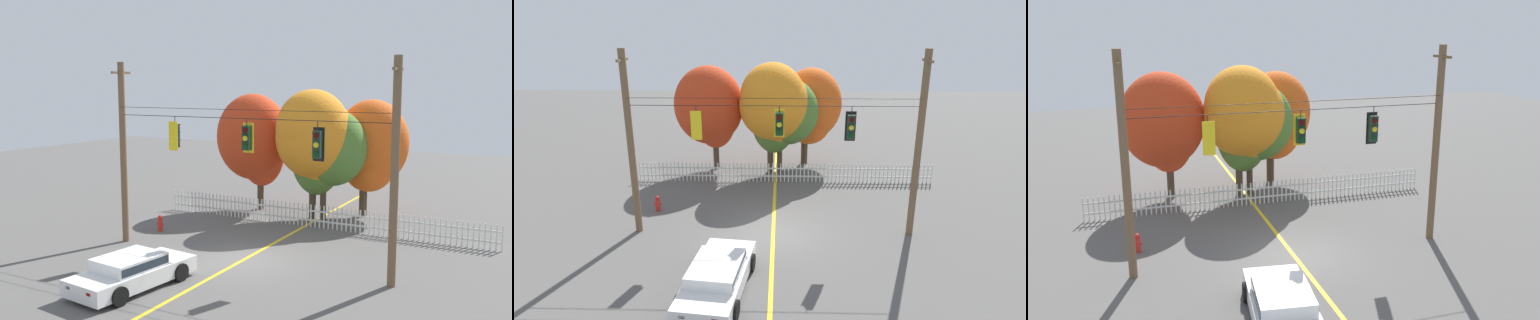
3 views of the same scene
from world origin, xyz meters
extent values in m
plane|color=#565451|center=(0.00, 0.00, 0.00)|extent=(80.00, 80.00, 0.00)
cube|color=gold|center=(0.00, 0.00, 0.00)|extent=(0.16, 36.00, 0.01)
cylinder|color=brown|center=(-5.88, 0.00, 3.89)|extent=(0.28, 0.28, 7.79)
cylinder|color=brown|center=(5.88, 0.00, 3.89)|extent=(0.28, 0.28, 7.79)
cube|color=brown|center=(-5.88, 0.00, 7.34)|extent=(0.10, 1.10, 0.10)
cube|color=brown|center=(5.88, 0.00, 7.34)|extent=(0.10, 1.10, 0.10)
cylinder|color=black|center=(0.00, 0.00, 5.56)|extent=(11.55, 0.02, 0.02)
cylinder|color=black|center=(0.00, -0.25, 5.90)|extent=(11.55, 0.02, 0.02)
cylinder|color=black|center=(-3.10, 0.00, 5.41)|extent=(0.03, 0.03, 0.31)
cube|color=yellow|center=(-3.10, -0.13, 4.78)|extent=(0.43, 0.02, 1.18)
cube|color=black|center=(-3.10, 0.00, 4.78)|extent=(0.30, 0.24, 0.95)
cylinder|color=#410706|center=(-3.10, 0.14, 5.09)|extent=(0.20, 0.03, 0.20)
cube|color=black|center=(-3.10, 0.18, 5.21)|extent=(0.22, 0.12, 0.06)
cylinder|color=yellow|center=(-3.10, 0.14, 4.78)|extent=(0.20, 0.03, 0.20)
cube|color=black|center=(-3.10, 0.18, 4.89)|extent=(0.22, 0.12, 0.06)
cylinder|color=#073513|center=(-3.10, 0.14, 4.46)|extent=(0.20, 0.03, 0.20)
cube|color=black|center=(-3.10, 0.18, 4.58)|extent=(0.22, 0.12, 0.06)
cylinder|color=black|center=(0.23, 0.00, 5.43)|extent=(0.03, 0.03, 0.28)
cube|color=yellow|center=(0.23, 0.13, 4.83)|extent=(0.43, 0.02, 1.14)
cube|color=black|center=(0.23, 0.00, 4.83)|extent=(0.30, 0.24, 0.92)
cylinder|color=#410706|center=(0.23, -0.14, 5.14)|extent=(0.20, 0.03, 0.20)
cube|color=black|center=(0.23, -0.18, 5.25)|extent=(0.22, 0.12, 0.06)
cylinder|color=yellow|center=(0.23, -0.14, 4.83)|extent=(0.20, 0.03, 0.20)
cube|color=black|center=(0.23, -0.18, 4.94)|extent=(0.22, 0.12, 0.06)
cylinder|color=#073513|center=(0.23, -0.14, 4.52)|extent=(0.20, 0.03, 0.20)
cube|color=black|center=(0.23, -0.18, 4.64)|extent=(0.22, 0.12, 0.06)
cylinder|color=black|center=(3.10, 0.00, 5.39)|extent=(0.03, 0.03, 0.35)
cube|color=black|center=(3.10, 0.13, 4.73)|extent=(0.43, 0.02, 1.22)
cube|color=#1E3323|center=(3.10, 0.00, 4.73)|extent=(0.30, 0.24, 0.98)
cylinder|color=#410706|center=(3.10, -0.14, 5.05)|extent=(0.20, 0.03, 0.20)
cube|color=#1E3323|center=(3.10, -0.18, 5.17)|extent=(0.22, 0.12, 0.06)
cylinder|color=yellow|center=(3.10, -0.14, 4.73)|extent=(0.20, 0.03, 0.20)
cube|color=#1E3323|center=(3.10, -0.18, 4.84)|extent=(0.22, 0.12, 0.06)
cylinder|color=#073513|center=(3.10, -0.14, 4.40)|extent=(0.20, 0.03, 0.20)
cube|color=#1E3323|center=(3.10, -0.18, 4.51)|extent=(0.22, 0.12, 0.06)
cube|color=silver|center=(-7.77, 6.17, 0.55)|extent=(0.06, 0.04, 1.11)
cube|color=silver|center=(-7.55, 6.17, 0.55)|extent=(0.06, 0.04, 1.11)
cube|color=silver|center=(-7.32, 6.17, 0.55)|extent=(0.06, 0.04, 1.11)
cube|color=silver|center=(-7.10, 6.17, 0.55)|extent=(0.06, 0.04, 1.11)
cube|color=silver|center=(-6.87, 6.17, 0.55)|extent=(0.06, 0.04, 1.11)
cube|color=silver|center=(-6.65, 6.17, 0.55)|extent=(0.06, 0.04, 1.11)
cube|color=silver|center=(-6.42, 6.17, 0.55)|extent=(0.06, 0.04, 1.11)
cube|color=silver|center=(-6.20, 6.17, 0.55)|extent=(0.06, 0.04, 1.11)
cube|color=silver|center=(-5.98, 6.17, 0.55)|extent=(0.06, 0.04, 1.11)
cube|color=silver|center=(-5.75, 6.17, 0.55)|extent=(0.06, 0.04, 1.11)
cube|color=silver|center=(-5.53, 6.17, 0.55)|extent=(0.06, 0.04, 1.11)
cube|color=silver|center=(-5.30, 6.17, 0.55)|extent=(0.06, 0.04, 1.11)
cube|color=silver|center=(-5.08, 6.17, 0.55)|extent=(0.06, 0.04, 1.11)
cube|color=silver|center=(-4.85, 6.17, 0.55)|extent=(0.06, 0.04, 1.11)
cube|color=silver|center=(-4.63, 6.17, 0.55)|extent=(0.06, 0.04, 1.11)
cube|color=silver|center=(-4.40, 6.17, 0.55)|extent=(0.06, 0.04, 1.11)
cube|color=silver|center=(-4.18, 6.17, 0.55)|extent=(0.06, 0.04, 1.11)
cube|color=silver|center=(-3.96, 6.17, 0.55)|extent=(0.06, 0.04, 1.11)
cube|color=silver|center=(-3.73, 6.17, 0.55)|extent=(0.06, 0.04, 1.11)
cube|color=silver|center=(-3.51, 6.17, 0.55)|extent=(0.06, 0.04, 1.11)
cube|color=silver|center=(-3.28, 6.17, 0.55)|extent=(0.06, 0.04, 1.11)
cube|color=silver|center=(-3.06, 6.17, 0.55)|extent=(0.06, 0.04, 1.11)
cube|color=silver|center=(-2.83, 6.17, 0.55)|extent=(0.06, 0.04, 1.11)
cube|color=silver|center=(-2.61, 6.17, 0.55)|extent=(0.06, 0.04, 1.11)
cube|color=silver|center=(-2.39, 6.17, 0.55)|extent=(0.06, 0.04, 1.11)
cube|color=silver|center=(-2.16, 6.17, 0.55)|extent=(0.06, 0.04, 1.11)
cube|color=silver|center=(-1.94, 6.17, 0.55)|extent=(0.06, 0.04, 1.11)
cube|color=silver|center=(-1.71, 6.17, 0.55)|extent=(0.06, 0.04, 1.11)
cube|color=silver|center=(-1.49, 6.17, 0.55)|extent=(0.06, 0.04, 1.11)
cube|color=silver|center=(-1.26, 6.17, 0.55)|extent=(0.06, 0.04, 1.11)
cube|color=silver|center=(-1.04, 6.17, 0.55)|extent=(0.06, 0.04, 1.11)
cube|color=silver|center=(-0.81, 6.17, 0.55)|extent=(0.06, 0.04, 1.11)
cube|color=silver|center=(-0.59, 6.17, 0.55)|extent=(0.06, 0.04, 1.11)
cube|color=silver|center=(-0.37, 6.17, 0.55)|extent=(0.06, 0.04, 1.11)
cube|color=silver|center=(-0.14, 6.17, 0.55)|extent=(0.06, 0.04, 1.11)
cube|color=silver|center=(0.08, 6.17, 0.55)|extent=(0.06, 0.04, 1.11)
cube|color=silver|center=(0.31, 6.17, 0.55)|extent=(0.06, 0.04, 1.11)
cube|color=silver|center=(0.53, 6.17, 0.55)|extent=(0.06, 0.04, 1.11)
cube|color=silver|center=(0.76, 6.17, 0.55)|extent=(0.06, 0.04, 1.11)
cube|color=silver|center=(0.98, 6.17, 0.55)|extent=(0.06, 0.04, 1.11)
cube|color=silver|center=(1.20, 6.17, 0.55)|extent=(0.06, 0.04, 1.11)
cube|color=silver|center=(1.43, 6.17, 0.55)|extent=(0.06, 0.04, 1.11)
cube|color=silver|center=(1.65, 6.17, 0.55)|extent=(0.06, 0.04, 1.11)
cube|color=silver|center=(1.88, 6.17, 0.55)|extent=(0.06, 0.04, 1.11)
cube|color=silver|center=(2.10, 6.17, 0.55)|extent=(0.06, 0.04, 1.11)
cube|color=silver|center=(2.33, 6.17, 0.55)|extent=(0.06, 0.04, 1.11)
cube|color=silver|center=(2.55, 6.17, 0.55)|extent=(0.06, 0.04, 1.11)
cube|color=silver|center=(2.78, 6.17, 0.55)|extent=(0.06, 0.04, 1.11)
cube|color=silver|center=(3.00, 6.17, 0.55)|extent=(0.06, 0.04, 1.11)
cube|color=silver|center=(3.22, 6.17, 0.55)|extent=(0.06, 0.04, 1.11)
cube|color=silver|center=(3.45, 6.17, 0.55)|extent=(0.06, 0.04, 1.11)
cube|color=silver|center=(3.67, 6.17, 0.55)|extent=(0.06, 0.04, 1.11)
cube|color=silver|center=(3.90, 6.17, 0.55)|extent=(0.06, 0.04, 1.11)
cube|color=silver|center=(4.12, 6.17, 0.55)|extent=(0.06, 0.04, 1.11)
cube|color=silver|center=(4.35, 6.17, 0.55)|extent=(0.06, 0.04, 1.11)
cube|color=silver|center=(4.57, 6.17, 0.55)|extent=(0.06, 0.04, 1.11)
cube|color=silver|center=(4.79, 6.17, 0.55)|extent=(0.06, 0.04, 1.11)
cube|color=silver|center=(5.02, 6.17, 0.55)|extent=(0.06, 0.04, 1.11)
cube|color=silver|center=(5.24, 6.17, 0.55)|extent=(0.06, 0.04, 1.11)
cube|color=silver|center=(5.47, 6.17, 0.55)|extent=(0.06, 0.04, 1.11)
cube|color=silver|center=(5.69, 6.17, 0.55)|extent=(0.06, 0.04, 1.11)
cube|color=silver|center=(5.92, 6.17, 0.55)|extent=(0.06, 0.04, 1.11)
cube|color=silver|center=(6.14, 6.17, 0.55)|extent=(0.06, 0.04, 1.11)
cube|color=silver|center=(6.37, 6.17, 0.55)|extent=(0.06, 0.04, 1.11)
cube|color=silver|center=(6.59, 6.17, 0.55)|extent=(0.06, 0.04, 1.11)
cube|color=silver|center=(6.81, 6.17, 0.55)|extent=(0.06, 0.04, 1.11)
cube|color=silver|center=(7.04, 6.17, 0.55)|extent=(0.06, 0.04, 1.11)
cube|color=silver|center=(7.26, 6.17, 0.55)|extent=(0.06, 0.04, 1.11)
cube|color=silver|center=(7.49, 6.17, 0.55)|extent=(0.06, 0.04, 1.11)
cube|color=silver|center=(7.71, 6.17, 0.55)|extent=(0.06, 0.04, 1.11)
cube|color=silver|center=(7.94, 6.17, 0.55)|extent=(0.06, 0.04, 1.11)
cube|color=silver|center=(8.16, 6.17, 0.55)|extent=(0.06, 0.04, 1.11)
cube|color=silver|center=(8.38, 6.17, 0.55)|extent=(0.06, 0.04, 1.11)
cube|color=silver|center=(8.61, 6.17, 0.55)|extent=(0.06, 0.04, 1.11)
cube|color=silver|center=(8.83, 6.17, 0.55)|extent=(0.06, 0.04, 1.11)
cube|color=silver|center=(0.53, 6.20, 0.33)|extent=(16.60, 0.03, 0.08)
cube|color=silver|center=(0.53, 6.20, 0.80)|extent=(16.60, 0.03, 0.08)
cylinder|color=#473828|center=(-3.71, 8.54, 1.06)|extent=(0.36, 0.36, 2.12)
ellipsoid|color=red|center=(-3.69, 8.68, 3.35)|extent=(2.60, 2.52, 4.12)
ellipsoid|color=red|center=(-3.97, 8.12, 4.04)|extent=(4.08, 3.36, 4.64)
cylinder|color=#473828|center=(-0.33, 7.87, 1.26)|extent=(0.36, 0.36, 2.51)
ellipsoid|color=orange|center=(0.00, 7.82, 3.66)|extent=(2.90, 2.79, 4.07)
ellipsoid|color=orange|center=(-0.07, 7.57, 4.19)|extent=(4.10, 3.82, 4.13)
ellipsoid|color=orange|center=(-0.19, 7.42, 4.63)|extent=(3.71, 3.58, 3.98)
cylinder|color=#473828|center=(0.23, 7.92, 1.05)|extent=(0.31, 0.31, 2.10)
ellipsoid|color=#4C752D|center=(-0.10, 7.83, 3.38)|extent=(2.71, 2.40, 4.24)
ellipsoid|color=#4C752D|center=(0.68, 7.79, 3.75)|extent=(3.59, 2.91, 3.90)
ellipsoid|color=#4C752D|center=(-0.16, 8.05, 4.21)|extent=(2.83, 2.33, 3.79)
cylinder|color=#473828|center=(1.81, 9.58, 1.01)|extent=(0.41, 0.41, 2.03)
ellipsoid|color=#DB5619|center=(2.06, 9.51, 2.86)|extent=(2.79, 2.43, 3.03)
ellipsoid|color=#DB5619|center=(2.17, 9.65, 3.88)|extent=(3.79, 3.22, 4.43)
cube|color=white|center=(-1.80, -4.27, 0.45)|extent=(2.33, 4.66, 0.55)
cube|color=white|center=(-1.81, -4.42, 0.94)|extent=(1.84, 2.32, 0.42)
cube|color=#232D38|center=(-1.81, -4.42, 0.94)|extent=(1.87, 2.24, 0.27)
cylinder|color=black|center=(-2.53, -2.79, 0.32)|extent=(0.25, 0.66, 0.64)
cylinder|color=black|center=(-0.73, -3.00, 0.32)|extent=(0.25, 0.66, 0.64)
cylinder|color=black|center=(-2.86, -5.55, 0.32)|extent=(0.25, 0.66, 0.64)
cylinder|color=black|center=(-1.06, -5.76, 0.32)|extent=(0.25, 0.66, 0.64)
cube|color=white|center=(-2.03, -2.01, 0.55)|extent=(0.20, 0.06, 0.10)
cube|color=white|center=(-1.04, -2.13, 0.55)|extent=(0.20, 0.06, 0.10)
cube|color=red|center=(-2.55, -6.42, 0.55)|extent=(0.20, 0.06, 0.10)
cube|color=red|center=(-1.56, -6.54, 0.55)|extent=(0.20, 0.06, 0.10)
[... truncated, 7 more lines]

